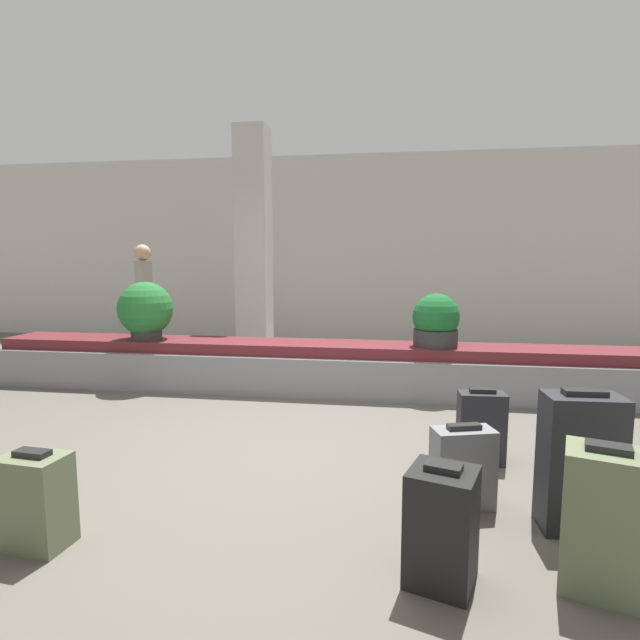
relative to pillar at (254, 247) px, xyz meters
The scene contains 13 objects.
ground_plane 3.73m from the pillar, 70.45° to the right, with size 18.00×18.00×0.00m, color #59544C.
back_wall 2.29m from the pillar, 60.59° to the left, with size 18.00×0.06×3.20m.
carousel 2.23m from the pillar, 50.61° to the right, with size 7.62×0.73×0.54m.
pillar is the anchor object (origin of this frame).
suitcase_0 5.46m from the pillar, 57.56° to the right, with size 0.40×0.36×0.67m.
suitcase_1 5.08m from the pillar, 53.61° to the right, with size 0.40×0.26×0.77m.
suitcase_3 5.19m from the pillar, 64.52° to the right, with size 0.36×0.35×0.56m.
suitcase_4 4.75m from the pillar, 88.03° to the right, with size 0.34×0.25×0.51m.
suitcase_5 4.67m from the pillar, 58.42° to the right, with size 0.39×0.27×0.50m.
suitcase_6 4.25m from the pillar, 50.74° to the right, with size 0.33×0.20×0.54m.
potted_plant_0 1.82m from the pillar, 121.35° to the right, with size 0.61×0.61×0.65m.
potted_plant_1 2.85m from the pillar, 30.55° to the right, with size 0.49×0.49×0.55m.
traveler_0 1.76m from the pillar, behind, with size 0.34×0.36×1.65m.
Camera 1 is at (0.81, -3.51, 1.46)m, focal length 28.00 mm.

